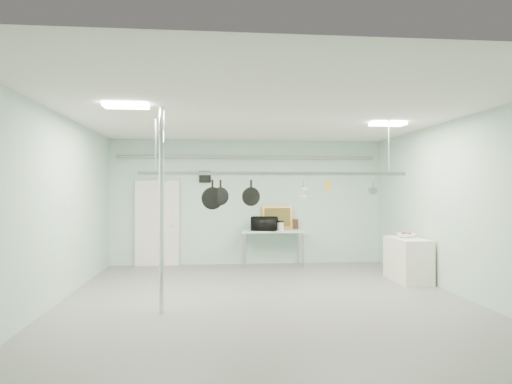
{
  "coord_description": "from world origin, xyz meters",
  "views": [
    {
      "loc": [
        -0.93,
        -7.76,
        1.89
      ],
      "look_at": [
        -0.08,
        1.0,
        1.87
      ],
      "focal_mm": 32.0,
      "sensor_mm": 36.0,
      "label": 1
    }
  ],
  "objects": [
    {
      "name": "whisk",
      "position": [
        0.71,
        0.3,
        1.92
      ],
      "size": [
        0.25,
        0.25,
        0.33
      ],
      "primitive_type": null,
      "rotation": [
        0.0,
        0.0,
        -0.37
      ],
      "color": "#B1B0B5",
      "rests_on": "pot_rack"
    },
    {
      "name": "ceiling",
      "position": [
        0.0,
        0.0,
        3.19
      ],
      "size": [
        7.0,
        8.0,
        0.02
      ],
      "primitive_type": "cube",
      "color": "silver",
      "rests_on": "back_wall"
    },
    {
      "name": "microwave",
      "position": [
        0.38,
        3.48,
        1.08
      ],
      "size": [
        0.72,
        0.58,
        0.34
      ],
      "primitive_type": "imported",
      "rotation": [
        0.0,
        0.0,
        2.86
      ],
      "color": "black",
      "rests_on": "prep_table"
    },
    {
      "name": "side_cabinet",
      "position": [
        3.15,
        1.4,
        0.45
      ],
      "size": [
        0.6,
        1.2,
        0.9
      ],
      "primitive_type": "cube",
      "color": "white",
      "rests_on": "floor"
    },
    {
      "name": "skillet_right",
      "position": [
        -0.23,
        0.3,
        1.85
      ],
      "size": [
        0.34,
        0.14,
        0.47
      ],
      "primitive_type": null,
      "rotation": [
        0.0,
        0.0,
        0.25
      ],
      "color": "black",
      "rests_on": "pot_rack"
    },
    {
      "name": "floor",
      "position": [
        0.0,
        0.0,
        0.0
      ],
      "size": [
        8.0,
        8.0,
        0.0
      ],
      "primitive_type": "plane",
      "color": "gray",
      "rests_on": "ground"
    },
    {
      "name": "coffee_canister",
      "position": [
        0.77,
        3.45,
        1.01
      ],
      "size": [
        0.21,
        0.21,
        0.2
      ],
      "primitive_type": "cylinder",
      "rotation": [
        0.0,
        0.0,
        0.29
      ],
      "color": "white",
      "rests_on": "prep_table"
    },
    {
      "name": "right_wall",
      "position": [
        3.49,
        0.0,
        1.6
      ],
      "size": [
        0.02,
        8.0,
        3.2
      ],
      "primitive_type": "cube",
      "color": "#A7C8B7",
      "rests_on": "floor"
    },
    {
      "name": "prep_table",
      "position": [
        0.6,
        3.6,
        0.83
      ],
      "size": [
        1.6,
        0.7,
        0.91
      ],
      "color": "silver",
      "rests_on": "floor"
    },
    {
      "name": "light_panel_right",
      "position": [
        2.4,
        0.6,
        3.16
      ],
      "size": [
        0.65,
        0.3,
        0.05
      ],
      "primitive_type": "cube",
      "color": "white",
      "rests_on": "ceiling"
    },
    {
      "name": "skillet_mid",
      "position": [
        -0.77,
        0.3,
        1.86
      ],
      "size": [
        0.3,
        0.21,
        0.45
      ],
      "primitive_type": null,
      "rotation": [
        0.0,
        0.0,
        -0.53
      ],
      "color": "black",
      "rests_on": "pot_rack"
    },
    {
      "name": "skillet_left",
      "position": [
        -0.92,
        0.3,
        1.83
      ],
      "size": [
        0.39,
        0.17,
        0.52
      ],
      "primitive_type": null,
      "rotation": [
        0.0,
        0.0,
        0.3
      ],
      "color": "black",
      "rests_on": "pot_rack"
    },
    {
      "name": "chrome_pole",
      "position": [
        -1.7,
        -0.6,
        1.6
      ],
      "size": [
        0.08,
        0.08,
        3.2
      ],
      "primitive_type": "cylinder",
      "color": "silver",
      "rests_on": "floor"
    },
    {
      "name": "door",
      "position": [
        -2.3,
        3.94,
        1.05
      ],
      "size": [
        1.1,
        0.1,
        2.2
      ],
      "primitive_type": "cube",
      "color": "silver",
      "rests_on": "floor"
    },
    {
      "name": "painting_small",
      "position": [
        1.16,
        3.9,
        1.03
      ],
      "size": [
        0.3,
        0.09,
        0.25
      ],
      "primitive_type": "cube",
      "rotation": [
        -0.17,
        0.0,
        0.02
      ],
      "color": "#351F12",
      "rests_on": "prep_table"
    },
    {
      "name": "conduit_pipe",
      "position": [
        0.0,
        3.9,
        2.75
      ],
      "size": [
        6.6,
        0.07,
        0.07
      ],
      "primitive_type": "cylinder",
      "rotation": [
        0.0,
        1.57,
        0.0
      ],
      "color": "gray",
      "rests_on": "back_wall"
    },
    {
      "name": "painting_large",
      "position": [
        0.76,
        3.9,
        1.2
      ],
      "size": [
        0.78,
        0.13,
        0.58
      ],
      "primitive_type": "cube",
      "rotation": [
        -0.14,
        0.0,
        -0.0
      ],
      "color": "#BC7D32",
      "rests_on": "prep_table"
    },
    {
      "name": "wall_vent",
      "position": [
        -1.1,
        3.97,
        2.25
      ],
      "size": [
        0.3,
        0.04,
        0.3
      ],
      "primitive_type": "cube",
      "color": "black",
      "rests_on": "back_wall"
    },
    {
      "name": "saucepan",
      "position": [
        2.0,
        0.3,
        1.96
      ],
      "size": [
        0.16,
        0.13,
        0.25
      ],
      "primitive_type": null,
      "rotation": [
        0.0,
        0.0,
        -0.4
      ],
      "color": "silver",
      "rests_on": "pot_rack"
    },
    {
      "name": "back_wall",
      "position": [
        0.0,
        3.99,
        1.6
      ],
      "size": [
        7.0,
        0.02,
        3.2
      ],
      "primitive_type": "cube",
      "color": "#A7C8B7",
      "rests_on": "floor"
    },
    {
      "name": "light_panel_left",
      "position": [
        -2.2,
        -0.8,
        3.16
      ],
      "size": [
        0.65,
        0.3,
        0.05
      ],
      "primitive_type": "cube",
      "color": "white",
      "rests_on": "ceiling"
    },
    {
      "name": "pot_rack",
      "position": [
        0.2,
        0.3,
        2.23
      ],
      "size": [
        4.8,
        0.06,
        1.0
      ],
      "color": "#B7B7BC",
      "rests_on": "ceiling"
    },
    {
      "name": "fruit_bowl",
      "position": [
        3.16,
        1.51,
        0.95
      ],
      "size": [
        0.41,
        0.41,
        0.09
      ],
      "primitive_type": "imported",
      "rotation": [
        0.0,
        0.0,
        -0.09
      ],
      "color": "white",
      "rests_on": "side_cabinet"
    },
    {
      "name": "fruit_cluster",
      "position": [
        3.16,
        1.51,
        0.99
      ],
      "size": [
        0.24,
        0.24,
        0.09
      ],
      "primitive_type": null,
      "color": "maroon",
      "rests_on": "fruit_bowl"
    },
    {
      "name": "grater",
      "position": [
        1.17,
        0.3,
        1.99
      ],
      "size": [
        0.08,
        0.04,
        0.2
      ],
      "primitive_type": null,
      "rotation": [
        0.0,
        0.0,
        -0.27
      ],
      "color": "#C08516",
      "rests_on": "pot_rack"
    }
  ]
}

